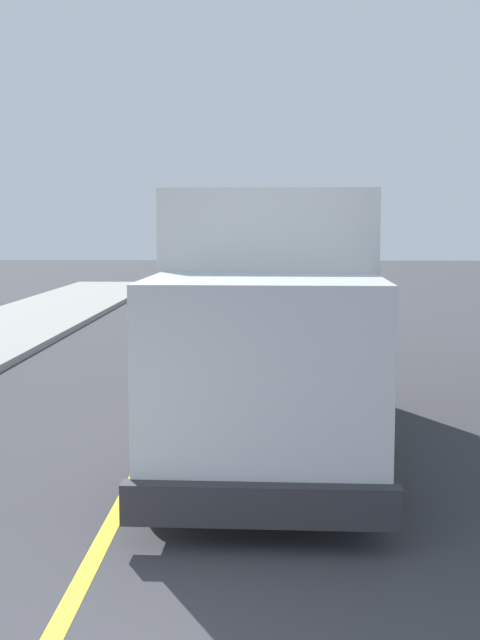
% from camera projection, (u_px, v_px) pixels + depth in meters
% --- Properties ---
extents(centre_line_yellow, '(0.16, 56.00, 0.01)m').
position_uv_depth(centre_line_yellow, '(183.00, 387.00, 14.46)').
color(centre_line_yellow, gold).
rests_on(centre_line_yellow, ground).
extents(box_truck, '(2.59, 7.24, 3.20)m').
position_uv_depth(box_truck, '(271.00, 305.00, 10.83)').
color(box_truck, silver).
rests_on(box_truck, ground).
extents(parked_car_near, '(1.85, 4.42, 1.67)m').
position_uv_depth(parked_car_near, '(292.00, 322.00, 17.36)').
color(parked_car_near, silver).
rests_on(parked_car_near, ground).
extents(parked_car_mid, '(1.95, 4.46, 1.67)m').
position_uv_depth(parked_car_mid, '(275.00, 293.00, 24.52)').
color(parked_car_mid, '#B7B7BC').
rests_on(parked_car_mid, ground).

